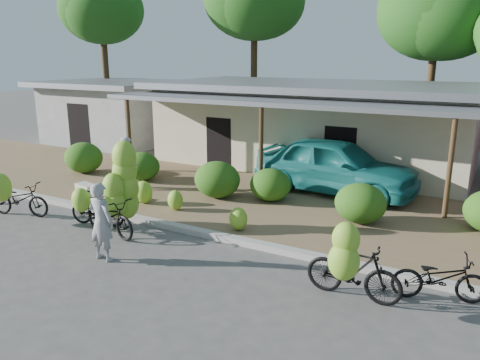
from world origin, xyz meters
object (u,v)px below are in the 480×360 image
object	(u,v)px
sack_far	(86,188)
vendor	(101,222)
tree_back_left	(100,8)
sack_near	(114,194)
bystander	(127,162)
bike_center	(117,198)
bike_left	(95,207)
bike_far_left	(16,197)
bike_far_right	(440,278)
bike_right	(352,267)
teal_van	(336,166)
tree_center_right	(434,11)

from	to	relation	value
sack_far	vendor	xyz separation A→B (m)	(4.08, -3.30, 0.62)
tree_back_left	sack_near	size ratio (longest dim) A/B	10.32
sack_near	bystander	bearing A→B (deg)	114.56
bike_center	vendor	distance (m)	1.72
bike_left	vendor	world-z (taller)	vendor
bike_far_left	bike_center	bearing A→B (deg)	-96.64
bike_far_right	sack_near	world-z (taller)	bike_far_right
bike_left	bike_center	xyz separation A→B (m)	(0.78, 0.04, 0.36)
bike_right	sack_near	xyz separation A→B (m)	(-8.07, 2.35, -0.41)
bike_center	teal_van	size ratio (longest dim) A/B	0.45
bike_left	vendor	xyz separation A→B (m)	(1.71, -1.41, 0.34)
bike_far_left	bike_right	world-z (taller)	bike_right
tree_back_left	bystander	xyz separation A→B (m)	(9.69, -8.91, -6.00)
tree_back_left	bike_center	world-z (taller)	tree_back_left
bike_far_left	sack_far	xyz separation A→B (m)	(0.13, 2.39, -0.31)
bike_far_right	bystander	world-z (taller)	bystander
bike_left	vendor	distance (m)	2.24
bike_right	vendor	size ratio (longest dim) A/B	1.02
bike_center	bike_far_right	distance (m)	7.61
bystander	vendor	bearing A→B (deg)	160.80
bike_far_left	tree_back_left	bearing A→B (deg)	19.34
sack_far	bystander	size ratio (longest dim) A/B	0.44
bike_far_left	vendor	bearing A→B (deg)	-118.24
tree_back_left	vendor	xyz separation A→B (m)	(13.04, -13.37, -6.09)
bike_far_right	sack_near	size ratio (longest dim) A/B	2.11
tree_back_left	bike_far_right	xyz separation A→B (m)	(19.71, -11.64, -6.53)
bike_left	sack_near	distance (m)	2.13
sack_far	bystander	bearing A→B (deg)	57.95
tree_center_right	bike_far_right	xyz separation A→B (m)	(2.71, -15.14, -5.89)
bike_right	bystander	size ratio (longest dim) A/B	1.06
sack_near	vendor	bearing A→B (deg)	-49.14
sack_far	bystander	xyz separation A→B (m)	(0.72, 1.16, 0.71)
bike_left	bike_far_right	distance (m)	8.38
bike_right	teal_van	distance (m)	6.82
bike_right	bike_far_left	bearing A→B (deg)	90.49
bike_right	bystander	distance (m)	9.34
bike_far_left	bike_far_right	distance (m)	10.91
vendor	teal_van	size ratio (longest dim) A/B	0.34
tree_back_left	bike_far_left	bearing A→B (deg)	-54.65
sack_near	tree_back_left	bearing A→B (deg)	135.30
sack_far	teal_van	xyz separation A→B (m)	(6.93, 3.96, 0.74)
sack_far	bystander	world-z (taller)	bystander
sack_near	tree_center_right	bearing A→B (deg)	63.67
sack_far	bike_left	bearing A→B (deg)	-38.53
bike_left	sack_far	world-z (taller)	bike_left
bike_center	sack_near	world-z (taller)	bike_center
tree_center_right	bike_far_right	world-z (taller)	tree_center_right
vendor	teal_van	bearing A→B (deg)	-110.75
sack_far	vendor	size ratio (longest dim) A/B	0.43
bike_far_left	tree_center_right	bearing A→B (deg)	-43.11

